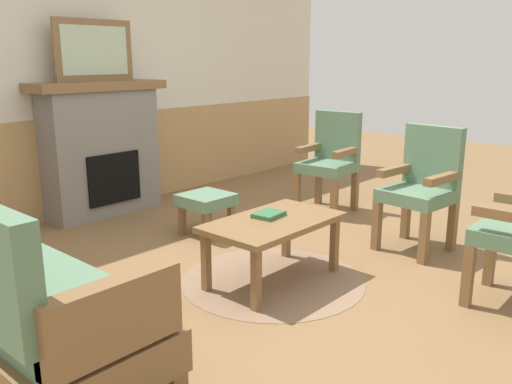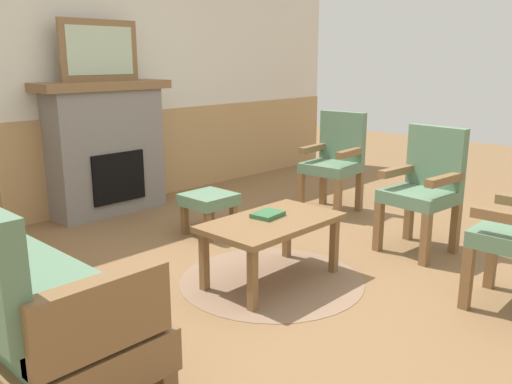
{
  "view_description": "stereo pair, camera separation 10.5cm",
  "coord_description": "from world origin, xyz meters",
  "px_view_note": "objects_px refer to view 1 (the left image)",
  "views": [
    {
      "loc": [
        -2.82,
        -2.17,
        1.5
      ],
      "look_at": [
        0.0,
        0.35,
        0.55
      ],
      "focal_mm": 37.72,
      "sensor_mm": 36.0,
      "label": 1
    },
    {
      "loc": [
        -2.75,
        -2.25,
        1.5
      ],
      "look_at": [
        0.0,
        0.35,
        0.55
      ],
      "focal_mm": 37.72,
      "sensor_mm": 36.0,
      "label": 2
    }
  ],
  "objects_px": {
    "framed_picture": "(94,50)",
    "armchair_near_fireplace": "(331,157)",
    "coffee_table": "(273,227)",
    "footstool": "(206,203)",
    "book_on_table": "(269,214)",
    "fireplace": "(101,148)",
    "armchair_by_window_left": "(423,183)",
    "couch": "(6,291)"
  },
  "relations": [
    {
      "from": "couch",
      "to": "coffee_table",
      "type": "distance_m",
      "value": 1.7
    },
    {
      "from": "couch",
      "to": "armchair_near_fireplace",
      "type": "height_order",
      "value": "same"
    },
    {
      "from": "coffee_table",
      "to": "fireplace",
      "type": "bearing_deg",
      "value": 86.02
    },
    {
      "from": "framed_picture",
      "to": "coffee_table",
      "type": "bearing_deg",
      "value": -93.97
    },
    {
      "from": "coffee_table",
      "to": "armchair_near_fireplace",
      "type": "relative_size",
      "value": 0.98
    },
    {
      "from": "couch",
      "to": "book_on_table",
      "type": "distance_m",
      "value": 1.72
    },
    {
      "from": "fireplace",
      "to": "footstool",
      "type": "height_order",
      "value": "fireplace"
    },
    {
      "from": "book_on_table",
      "to": "footstool",
      "type": "distance_m",
      "value": 1.08
    },
    {
      "from": "armchair_near_fireplace",
      "to": "book_on_table",
      "type": "bearing_deg",
      "value": -159.1
    },
    {
      "from": "framed_picture",
      "to": "book_on_table",
      "type": "bearing_deg",
      "value": -93.34
    },
    {
      "from": "armchair_near_fireplace",
      "to": "armchair_by_window_left",
      "type": "bearing_deg",
      "value": -111.22
    },
    {
      "from": "couch",
      "to": "armchair_by_window_left",
      "type": "bearing_deg",
      "value": -14.19
    },
    {
      "from": "armchair_near_fireplace",
      "to": "armchair_by_window_left",
      "type": "distance_m",
      "value": 1.26
    },
    {
      "from": "fireplace",
      "to": "couch",
      "type": "relative_size",
      "value": 0.72
    },
    {
      "from": "framed_picture",
      "to": "armchair_by_window_left",
      "type": "bearing_deg",
      "value": -67.75
    },
    {
      "from": "footstool",
      "to": "book_on_table",
      "type": "bearing_deg",
      "value": -109.33
    },
    {
      "from": "armchair_near_fireplace",
      "to": "fireplace",
      "type": "bearing_deg",
      "value": 135.08
    },
    {
      "from": "framed_picture",
      "to": "armchair_near_fireplace",
      "type": "height_order",
      "value": "framed_picture"
    },
    {
      "from": "book_on_table",
      "to": "fireplace",
      "type": "bearing_deg",
      "value": 86.66
    },
    {
      "from": "fireplace",
      "to": "footstool",
      "type": "relative_size",
      "value": 3.25
    },
    {
      "from": "framed_picture",
      "to": "couch",
      "type": "height_order",
      "value": "framed_picture"
    },
    {
      "from": "book_on_table",
      "to": "armchair_by_window_left",
      "type": "distance_m",
      "value": 1.36
    },
    {
      "from": "book_on_table",
      "to": "framed_picture",
      "type": "bearing_deg",
      "value": 86.66
    },
    {
      "from": "coffee_table",
      "to": "couch",
      "type": "bearing_deg",
      "value": 170.07
    },
    {
      "from": "book_on_table",
      "to": "footstool",
      "type": "xyz_separation_m",
      "value": [
        0.35,
        1.01,
        -0.17
      ]
    },
    {
      "from": "framed_picture",
      "to": "armchair_near_fireplace",
      "type": "xyz_separation_m",
      "value": [
        1.58,
        -1.58,
        -1.02
      ]
    },
    {
      "from": "coffee_table",
      "to": "book_on_table",
      "type": "xyz_separation_m",
      "value": [
        0.03,
        0.07,
        0.07
      ]
    },
    {
      "from": "book_on_table",
      "to": "armchair_near_fireplace",
      "type": "bearing_deg",
      "value": 20.9
    },
    {
      "from": "framed_picture",
      "to": "armchair_by_window_left",
      "type": "height_order",
      "value": "framed_picture"
    },
    {
      "from": "couch",
      "to": "book_on_table",
      "type": "xyz_separation_m",
      "value": [
        1.7,
        -0.23,
        0.06
      ]
    },
    {
      "from": "armchair_near_fireplace",
      "to": "armchair_by_window_left",
      "type": "height_order",
      "value": "same"
    },
    {
      "from": "book_on_table",
      "to": "armchair_by_window_left",
      "type": "relative_size",
      "value": 0.21
    },
    {
      "from": "couch",
      "to": "footstool",
      "type": "height_order",
      "value": "couch"
    },
    {
      "from": "armchair_by_window_left",
      "to": "footstool",
      "type": "bearing_deg",
      "value": 120.62
    },
    {
      "from": "framed_picture",
      "to": "armchair_near_fireplace",
      "type": "distance_m",
      "value": 2.46
    },
    {
      "from": "footstool",
      "to": "armchair_near_fireplace",
      "type": "height_order",
      "value": "armchair_near_fireplace"
    },
    {
      "from": "fireplace",
      "to": "armchair_by_window_left",
      "type": "bearing_deg",
      "value": -67.75
    },
    {
      "from": "coffee_table",
      "to": "armchair_near_fireplace",
      "type": "xyz_separation_m",
      "value": [
        1.74,
        0.72,
        0.15
      ]
    },
    {
      "from": "fireplace",
      "to": "footstool",
      "type": "distance_m",
      "value": 1.3
    },
    {
      "from": "framed_picture",
      "to": "footstool",
      "type": "distance_m",
      "value": 1.78
    },
    {
      "from": "footstool",
      "to": "couch",
      "type": "bearing_deg",
      "value": -159.27
    },
    {
      "from": "footstool",
      "to": "armchair_by_window_left",
      "type": "distance_m",
      "value": 1.79
    }
  ]
}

